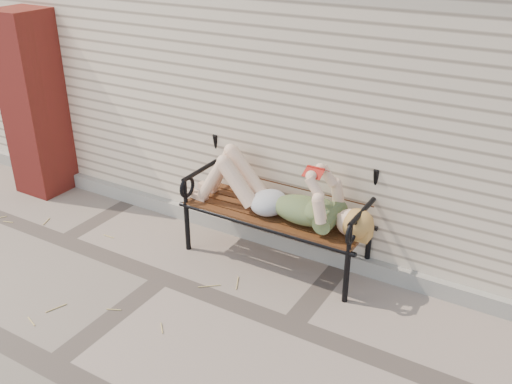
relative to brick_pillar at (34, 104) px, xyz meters
The scene contains 7 objects.
ground 2.62m from the brick_pillar, 18.06° to the right, with size 80.00×80.00×0.00m, color gray.
house_wall 3.26m from the brick_pillar, 44.37° to the left, with size 8.00×4.00×3.00m, color beige.
foundation_strip 2.49m from the brick_pillar, ahead, with size 8.00×0.10×0.15m, color gray.
brick_pillar is the anchor object (origin of this frame).
garden_bench 3.01m from the brick_pillar, ahead, with size 1.80×0.72×1.17m.
reading_woman 3.02m from the brick_pillar, ahead, with size 1.70×0.39×0.53m.
straw_scatter 2.09m from the brick_pillar, 46.75° to the right, with size 2.65×1.72×0.01m.
Camera 1 is at (2.80, -3.14, 2.85)m, focal length 40.00 mm.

